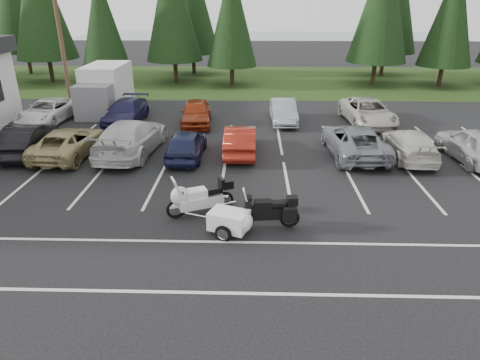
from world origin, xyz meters
The scene contains 27 objects.
ground centered at (0.00, 0.00, 0.00)m, with size 120.00×120.00×0.00m, color black.
grass_strip centered at (0.00, 24.00, 0.01)m, with size 80.00×16.00×0.01m, color #203811.
lake_water centered at (4.00, 55.00, 0.00)m, with size 70.00×50.00×0.02m, color slate.
utility_pole centered at (-10.00, 12.00, 4.70)m, with size 1.60×0.26×9.00m.
box_truck centered at (-8.00, 12.50, 1.45)m, with size 2.40×5.60×2.90m, color silver, non-canonical shape.
stall_markings centered at (0.00, 2.00, 0.00)m, with size 32.00×16.00×0.01m, color silver.
conifer_3 centered at (-10.50, 21.40, 5.27)m, with size 3.87×3.87×9.02m.
conifer_4 centered at (-5.00, 22.90, 6.53)m, with size 4.80×4.80×11.17m.
conifer_5 centered at (0.00, 21.60, 5.63)m, with size 4.14×4.14×9.63m.
conifer_6 centered at (12.00, 22.10, 6.71)m, with size 4.93×4.93×11.48m.
conifer_7 centered at (17.50, 21.80, 5.81)m, with size 4.27×4.27×9.94m.
car_near_1 centered at (-9.09, 4.33, 0.73)m, with size 1.55×4.46×1.47m, color black.
car_near_2 centered at (-7.01, 4.12, 0.68)m, with size 2.25×4.88×1.36m, color #9C8D5A.
car_near_3 centered at (-4.10, 4.54, 0.83)m, with size 2.33×5.72×1.66m, color beige.
car_near_4 centered at (-1.37, 4.02, 0.68)m, with size 1.61×3.99×1.36m, color #191F40.
car_near_5 centered at (1.16, 4.69, 0.69)m, with size 1.46×4.20×1.38m, color maroon.
car_near_6 centered at (6.63, 4.59, 0.73)m, with size 2.43×5.26×1.46m, color gray.
car_near_7 centered at (9.14, 4.34, 0.67)m, with size 1.88×4.62×1.34m, color beige.
car_near_8 centered at (11.99, 3.93, 0.80)m, with size 1.90×4.71×1.61m, color #A8A8AD.
car_far_0 centered at (-10.62, 10.01, 0.67)m, with size 2.22×4.82×1.34m, color white.
car_far_1 centered at (-5.85, 9.88, 0.68)m, with size 1.91×4.70×1.36m, color #1D1A42.
car_far_2 centered at (-1.60, 9.68, 0.72)m, with size 1.70×4.23×1.44m, color maroon.
car_far_3 centered at (3.61, 10.27, 0.67)m, with size 1.42×4.06×1.34m, color gray.
car_far_4 centered at (8.60, 10.12, 0.73)m, with size 2.41×5.23×1.45m, color beige.
touring_motorcycle centered at (-0.06, -1.62, 0.75)m, with size 2.72×0.84×1.51m, color silver, non-canonical shape.
cargo_trailer centered at (1.00, -2.97, 0.41)m, with size 1.76×0.99×0.81m, color white, non-canonical shape.
adventure_motorcycle centered at (2.25, -2.56, 0.73)m, with size 2.39×0.83×1.46m, color black, non-canonical shape.
Camera 1 is at (1.70, -15.01, 7.15)m, focal length 32.00 mm.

